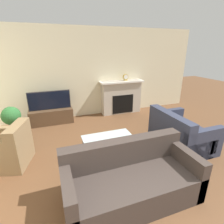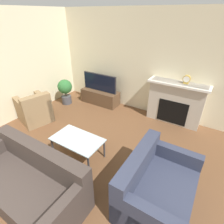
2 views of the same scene
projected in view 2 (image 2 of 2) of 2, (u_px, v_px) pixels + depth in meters
The scene contains 11 objects.
wall_back at pixel (136, 63), 4.80m from camera, with size 7.82×0.06×2.70m.
wall_left at pixel (4, 70), 4.23m from camera, with size 0.06×7.51×2.70m.
fireplace at pixel (175, 102), 4.45m from camera, with size 1.44×0.40×1.09m.
tv_stand at pixel (100, 97), 5.57m from camera, with size 1.21×0.46×0.43m.
tv at pixel (100, 82), 5.33m from camera, with size 1.15×0.06×0.53m.
couch_sectional at pixel (29, 183), 2.67m from camera, with size 1.91×0.85×0.82m.
couch_loveseat at pixel (156, 188), 2.60m from camera, with size 0.92×1.31×0.82m.
armchair_by_window at pixel (35, 111), 4.60m from camera, with size 0.96×0.89×0.82m.
coffee_table at pixel (77, 141), 3.40m from camera, with size 1.00×0.58×0.43m.
potted_plant at pixel (65, 90), 5.42m from camera, with size 0.44×0.44×0.79m.
mantel_clock at pixel (187, 79), 4.08m from camera, with size 0.17×0.07×0.20m.
Camera 2 is at (2.00, 0.09, 2.56)m, focal length 28.00 mm.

